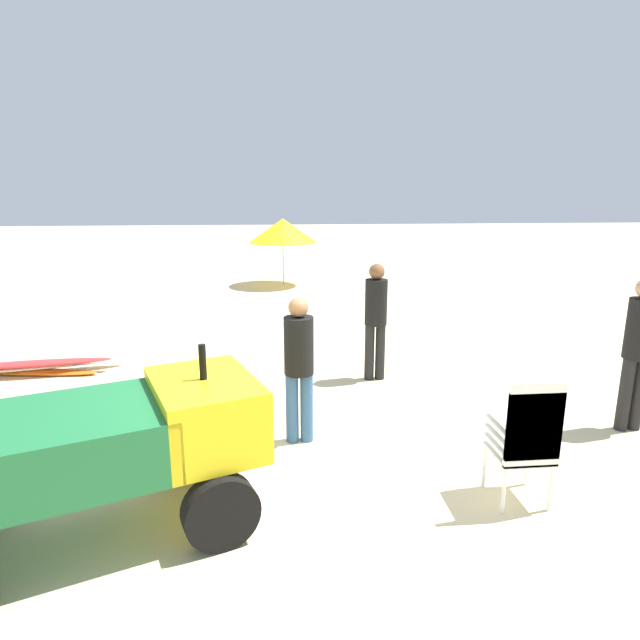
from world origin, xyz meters
name	(u,v)px	position (x,y,z in m)	size (l,w,h in m)	color
ground	(303,476)	(0.00, 0.00, 0.00)	(80.00, 80.00, 0.00)	beige
utility_cart	(104,445)	(-1.60, -0.74, 0.78)	(2.81, 2.05, 1.50)	#1E6B38
stacked_plastic_chairs	(526,432)	(1.88, -0.66, 0.70)	(0.48, 0.48, 1.20)	white
surfboard_pile	(34,367)	(-3.88, 3.33, 0.12)	(2.51, 0.80, 0.24)	orange
lifeguard_near_left	(639,344)	(3.85, 0.69, 1.04)	(0.32, 0.32, 1.79)	black
lifeguard_near_center	(376,314)	(1.23, 2.65, 0.99)	(0.32, 0.32, 1.72)	black
lifeguard_near_right	(299,361)	(0.01, 0.76, 0.94)	(0.32, 0.32, 1.64)	#33598C
beach_umbrella_left	(283,231)	(0.11, 10.85, 1.60)	(1.99, 1.99, 1.95)	beige
traffic_cone_near	(157,398)	(-1.70, 1.58, 0.25)	(0.34, 0.34, 0.49)	orange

